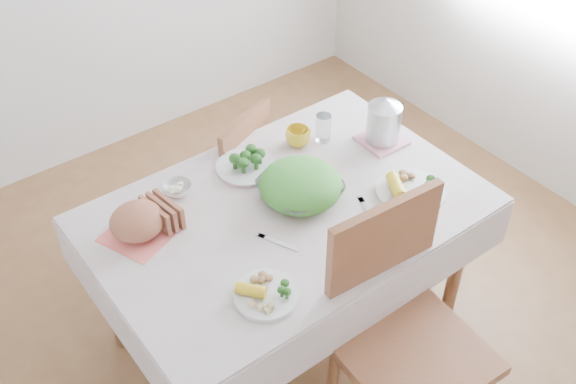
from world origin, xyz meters
TOP-DOWN VIEW (x-y plane):
  - floor at (0.00, 0.00)m, footprint 3.60×3.60m
  - dining_table at (0.00, 0.00)m, footprint 1.40×0.90m
  - tablecloth at (0.00, 0.00)m, footprint 1.50×1.00m
  - chair_near at (0.05, -0.67)m, footprint 0.52×0.52m
  - chair_far at (0.07, 0.65)m, footprint 0.51×0.51m
  - salad_bowl at (0.08, 0.02)m, footprint 0.32×0.32m
  - dinner_plate_left at (-0.33, -0.31)m, footprint 0.29×0.29m
  - dinner_plate_right at (0.44, -0.23)m, footprint 0.39×0.39m
  - broccoli_plate at (0.01, 0.29)m, footprint 0.28×0.28m
  - napkin at (-0.52, 0.22)m, footprint 0.30×0.30m
  - bread_loaf at (-0.52, 0.22)m, footprint 0.27×0.26m
  - fruit_bowl at (-0.29, 0.34)m, footprint 0.14×0.14m
  - yellow_mug at (0.28, 0.30)m, footprint 0.11×0.11m
  - glass_tumbler at (0.39, 0.26)m, footprint 0.08×0.08m
  - pink_tray at (0.59, 0.09)m, footprint 0.19×0.19m
  - electric_kettle at (0.59, 0.09)m, footprint 0.15×0.15m
  - fork_left at (-0.14, -0.13)m, footprint 0.09×0.16m
  - fork_right at (0.23, -0.22)m, footprint 0.08×0.18m
  - knife at (0.14, -0.26)m, footprint 0.20×0.05m

SIDE VIEW (x-z plane):
  - floor at x=0.00m, z-range 0.00..0.00m
  - dining_table at x=0.00m, z-range 0.00..0.75m
  - chair_near at x=0.05m, z-range -0.07..1.00m
  - chair_far at x=0.07m, z-range 0.03..0.90m
  - tablecloth at x=0.00m, z-range 0.75..0.76m
  - napkin at x=-0.52m, z-range 0.76..0.77m
  - fork_left at x=-0.14m, z-range 0.76..0.77m
  - fork_right at x=0.23m, z-range 0.76..0.77m
  - knife at x=0.14m, z-range 0.76..0.77m
  - pink_tray at x=0.59m, z-range 0.76..0.78m
  - broccoli_plate at x=0.01m, z-range 0.76..0.78m
  - dinner_plate_left at x=-0.33m, z-range 0.76..0.78m
  - dinner_plate_right at x=0.44m, z-range 0.76..0.78m
  - fruit_bowl at x=-0.29m, z-range 0.76..0.80m
  - salad_bowl at x=0.08m, z-range 0.76..0.84m
  - yellow_mug at x=0.28m, z-range 0.76..0.85m
  - bread_loaf at x=-0.52m, z-range 0.76..0.88m
  - glass_tumbler at x=0.39m, z-range 0.76..0.89m
  - electric_kettle at x=0.59m, z-range 0.78..0.99m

